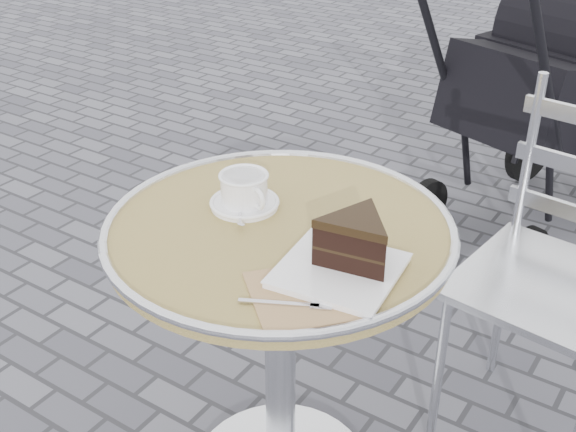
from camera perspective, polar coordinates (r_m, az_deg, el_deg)
The scene contains 5 objects.
cafe_table at distance 1.55m, azimuth -0.65°, elevation -6.01°, with size 0.72×0.72×0.74m.
cappuccino_set at distance 1.52m, azimuth -3.45°, elevation 1.87°, with size 0.15×0.16×0.07m.
cake_plate_set at distance 1.30m, azimuth 4.99°, elevation -2.52°, with size 0.27×0.35×0.11m.
bistro_chair at distance 1.86m, azimuth 21.76°, elevation -1.56°, with size 0.46×0.46×0.92m.
baby_stroller at distance 2.93m, azimuth 20.52°, elevation 8.79°, with size 0.81×1.21×1.15m.
Camera 1 is at (0.71, -1.04, 1.47)m, focal length 45.00 mm.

